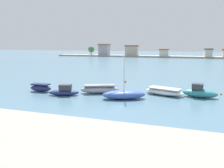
# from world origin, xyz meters

# --- Properties ---
(ground_plane) EXTENTS (400.00, 400.00, 0.00)m
(ground_plane) POSITION_xyz_m (0.00, 0.00, 0.00)
(ground_plane) COLOR slate
(moored_boat_0) EXTENTS (3.30, 1.32, 1.13)m
(moored_boat_0) POSITION_xyz_m (-9.43, 11.39, 0.54)
(moored_boat_0) COLOR navy
(moored_boat_0) RESTS_ON ground
(moored_boat_1) EXTENTS (4.22, 2.45, 1.47)m
(moored_boat_1) POSITION_xyz_m (-4.99, 10.31, 0.54)
(moored_boat_1) COLOR navy
(moored_boat_1) RESTS_ON ground
(moored_boat_2) EXTENTS (5.54, 3.44, 1.18)m
(moored_boat_2) POSITION_xyz_m (-0.96, 12.94, 0.57)
(moored_boat_2) COLOR #9E9EA3
(moored_boat_2) RESTS_ON ground
(moored_boat_3) EXTENTS (5.78, 3.88, 5.46)m
(moored_boat_3) POSITION_xyz_m (3.03, 10.91, 0.55)
(moored_boat_3) COLOR #3856A8
(moored_boat_3) RESTS_ON ground
(moored_boat_4) EXTENTS (5.65, 3.56, 0.95)m
(moored_boat_4) POSITION_xyz_m (7.70, 14.55, 0.46)
(moored_boat_4) COLOR white
(moored_boat_4) RESTS_ON ground
(moored_boat_5) EXTENTS (4.39, 2.16, 1.77)m
(moored_boat_5) POSITION_xyz_m (12.09, 14.52, 0.65)
(moored_boat_5) COLOR teal
(moored_boat_5) RESTS_ON ground
(mooring_buoy_1) EXTENTS (0.29, 0.29, 0.29)m
(mooring_buoy_1) POSITION_xyz_m (-8.70, 16.47, 0.15)
(mooring_buoy_1) COLOR red
(mooring_buoy_1) RESTS_ON ground
(mooring_buoy_2) EXTENTS (0.30, 0.30, 0.30)m
(mooring_buoy_2) POSITION_xyz_m (-3.71, 2.01, 0.15)
(mooring_buoy_2) COLOR yellow
(mooring_buoy_2) RESTS_ON ground
(mooring_buoy_3) EXTENTS (0.27, 0.27, 0.27)m
(mooring_buoy_3) POSITION_xyz_m (15.03, 16.87, 0.13)
(mooring_buoy_3) COLOR orange
(mooring_buoy_3) RESTS_ON ground
(mooring_buoy_4) EXTENTS (0.37, 0.37, 0.37)m
(mooring_buoy_4) POSITION_xyz_m (0.45, 22.26, 0.19)
(mooring_buoy_4) COLOR orange
(mooring_buoy_4) RESTS_ON ground
(distant_shoreline) EXTENTS (116.59, 8.40, 7.03)m
(distant_shoreline) POSITION_xyz_m (-3.12, 100.67, 1.87)
(distant_shoreline) COLOR #9E998C
(distant_shoreline) RESTS_ON ground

